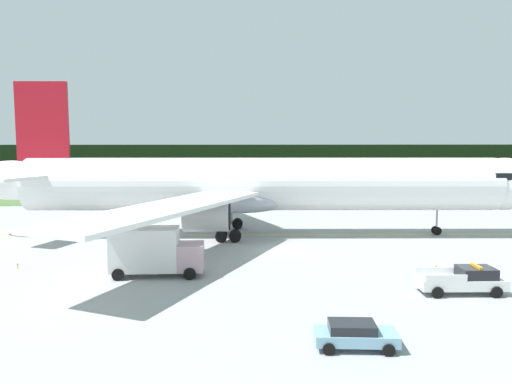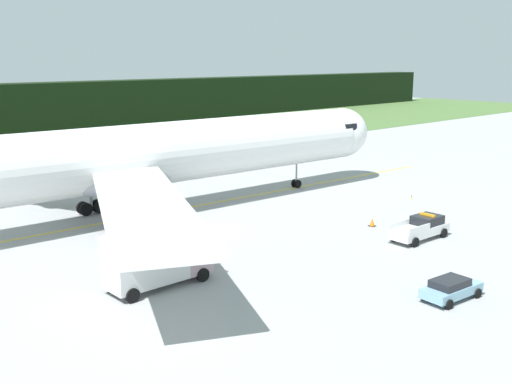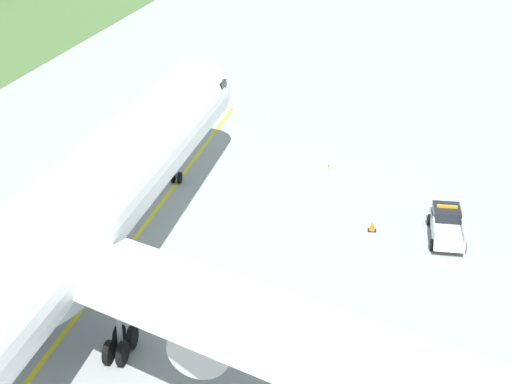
# 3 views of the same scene
# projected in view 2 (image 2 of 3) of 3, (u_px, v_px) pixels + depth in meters

# --- Properties ---
(ground) EXTENTS (320.00, 320.00, 0.00)m
(ground) POSITION_uv_depth(u_px,v_px,m) (207.00, 232.00, 50.52)
(ground) COLOR #989A9B
(taxiway_centerline_main) EXTENTS (79.75, 4.73, 0.01)m
(taxiway_centerline_main) POSITION_uv_depth(u_px,v_px,m) (145.00, 215.00, 55.90)
(taxiway_centerline_main) COLOR yellow
(taxiway_centerline_main) RESTS_ON ground
(airliner) EXTENTS (60.54, 52.13, 16.37)m
(airliner) POSITION_uv_depth(u_px,v_px,m) (137.00, 158.00, 54.36)
(airliner) COLOR white
(airliner) RESTS_ON ground
(ops_pickup_truck) EXTENTS (5.74, 2.43, 1.94)m
(ops_pickup_truck) POSITION_uv_depth(u_px,v_px,m) (421.00, 228.00, 48.52)
(ops_pickup_truck) COLOR silver
(ops_pickup_truck) RESTS_ON ground
(catering_truck) EXTENTS (6.91, 2.73, 3.83)m
(catering_truck) POSITION_uv_depth(u_px,v_px,m) (155.00, 258.00, 38.11)
(catering_truck) COLOR #B3909E
(catering_truck) RESTS_ON ground
(staff_car) EXTENTS (4.17, 2.26, 1.30)m
(staff_car) POSITION_uv_depth(u_px,v_px,m) (451.00, 288.00, 36.44)
(staff_car) COLOR #76A1BA
(staff_car) RESTS_ON ground
(apron_cone) EXTENTS (0.57, 0.57, 0.71)m
(apron_cone) POSITION_uv_depth(u_px,v_px,m) (372.00, 222.00, 52.31)
(apron_cone) COLOR black
(apron_cone) RESTS_ON ground
(taxiway_edge_light_east) EXTENTS (0.12, 0.12, 0.41)m
(taxiway_edge_light_east) POSITION_uv_depth(u_px,v_px,m) (412.00, 197.00, 62.13)
(taxiway_edge_light_east) COLOR yellow
(taxiway_edge_light_east) RESTS_ON ground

